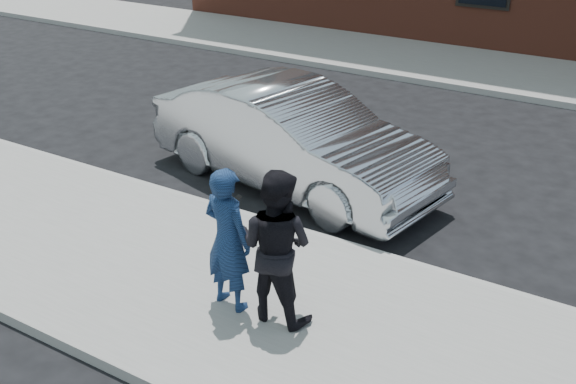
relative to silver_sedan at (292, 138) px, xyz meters
The scene contains 8 objects.
ground 3.15m from the silver_sedan, 89.44° to the right, with size 100.00×100.00×0.00m, color black.
near_sidewalk 3.37m from the silver_sedan, 89.48° to the right, with size 50.00×3.50×0.15m, color gray.
near_curb 1.67m from the silver_sedan, 88.86° to the right, with size 50.00×0.10×0.15m, color #999691.
far_sidewalk 8.25m from the silver_sedan, 89.79° to the left, with size 50.00×3.50×0.15m, color gray.
far_curb 6.46m from the silver_sedan, 89.74° to the left, with size 50.00×0.10×0.15m, color #999691.
silver_sedan is the anchor object (origin of this frame).
man_hoodie 3.69m from the silver_sedan, 70.93° to the right, with size 0.70×0.55×1.79m.
man_peacoat 3.83m from the silver_sedan, 62.06° to the right, with size 0.92×0.72×1.86m.
Camera 1 is at (5.19, -5.80, 4.96)m, focal length 42.00 mm.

